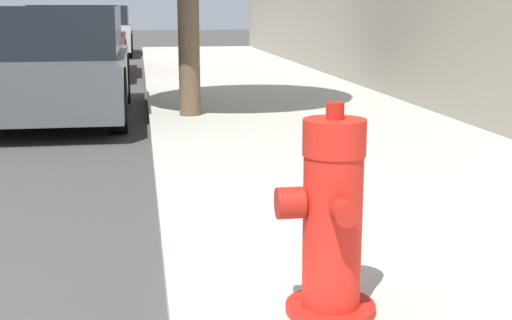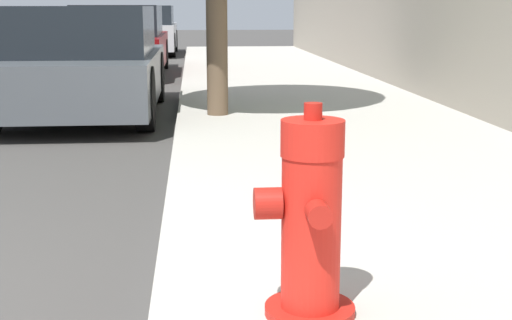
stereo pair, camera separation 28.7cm
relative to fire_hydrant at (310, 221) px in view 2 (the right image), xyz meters
The scene contains 4 objects.
fire_hydrant is the anchor object (origin of this frame).
parked_car_near 6.61m from the fire_hydrant, 106.06° to the left, with size 1.89×4.04×1.35m.
parked_car_mid 12.07m from the fire_hydrant, 99.05° to the left, with size 1.77×4.25×1.37m.
parked_car_far 18.22m from the fire_hydrant, 95.72° to the left, with size 1.77×4.00×1.38m.
Camera 2 is at (2.04, -2.63, 1.35)m, focal length 50.00 mm.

